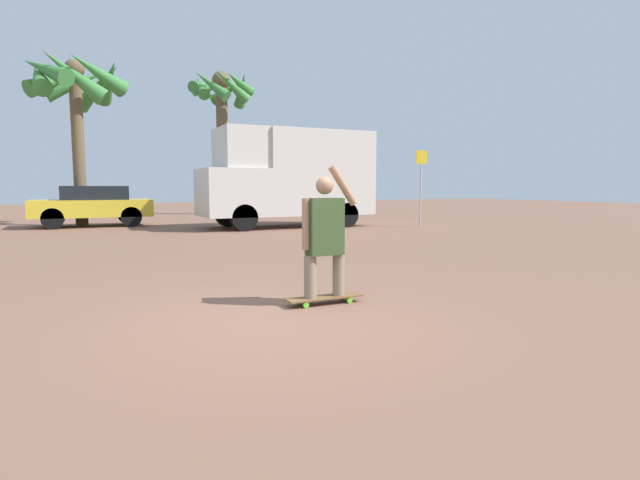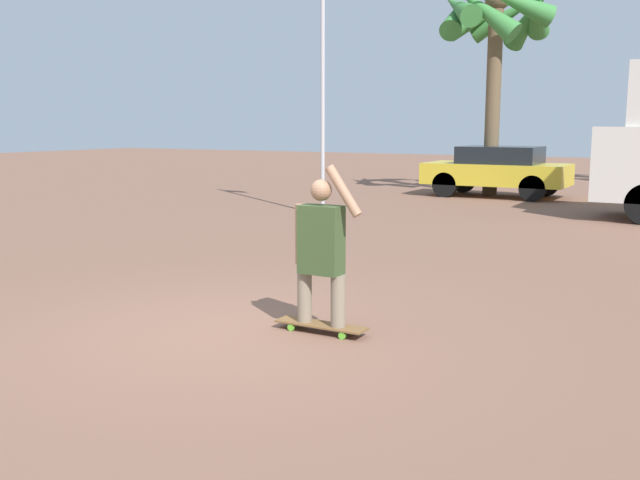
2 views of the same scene
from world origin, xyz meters
name	(u,v)px [view 2 (image 2 of 2)]	position (x,y,z in m)	size (l,w,h in m)	color
ground_plane	(221,333)	(0.00, 0.00, 0.00)	(80.00, 80.00, 0.00)	brown
skateboard	(321,325)	(0.81, 0.50, 0.07)	(0.92, 0.23, 0.09)	brown
person_skateboarder	(321,245)	(0.81, 0.50, 0.85)	(0.69, 0.22, 1.52)	gray
parked_car_yellow	(497,170)	(-1.34, 14.18, 0.74)	(3.81, 1.79, 1.38)	black
palm_tree_center_background	(496,21)	(-1.70, 14.77, 4.77)	(3.53, 3.55, 5.84)	brown
flagpole	(325,27)	(-3.47, 8.28, 4.00)	(0.82, 0.12, 7.13)	#B7B7BC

